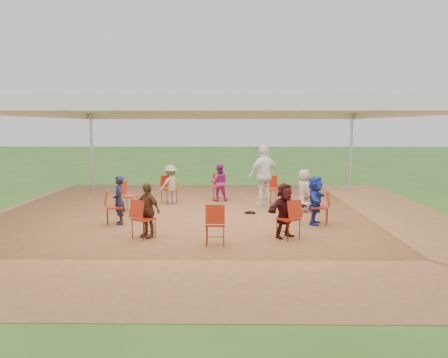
{
  "coord_description": "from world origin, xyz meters",
  "views": [
    {
      "loc": [
        0.31,
        -11.81,
        2.54
      ],
      "look_at": [
        0.17,
        0.3,
        1.04
      ],
      "focal_mm": 35.0,
      "sensor_mm": 36.0,
      "label": 1
    }
  ],
  "objects_px": {
    "chair_7": "(144,219)",
    "chair_9": "(288,219)",
    "person_seated_6": "(285,210)",
    "person_seated_0": "(315,200)",
    "person_seated_2": "(219,182)",
    "cable_coil": "(251,213)",
    "standing_person": "(264,176)",
    "chair_4": "(169,190)",
    "chair_2": "(269,190)",
    "person_seated_3": "(171,184)",
    "chair_5": "(129,196)",
    "chair_3": "(219,187)",
    "chair_8": "(215,224)",
    "chair_6": "(114,207)",
    "chair_0": "(320,207)",
    "laptop": "(309,201)",
    "person_seated_1": "(304,191)",
    "person_seated_5": "(147,210)",
    "person_seated_4": "(119,200)",
    "chair_1": "(307,197)"
  },
  "relations": [
    {
      "from": "chair_7",
      "to": "chair_9",
      "type": "distance_m",
      "value": 3.25
    },
    {
      "from": "chair_9",
      "to": "person_seated_6",
      "type": "distance_m",
      "value": 0.22
    },
    {
      "from": "person_seated_0",
      "to": "person_seated_2",
      "type": "distance_m",
      "value": 4.27
    },
    {
      "from": "cable_coil",
      "to": "chair_7",
      "type": "bearing_deg",
      "value": -132.07
    },
    {
      "from": "standing_person",
      "to": "chair_7",
      "type": "bearing_deg",
      "value": 22.93
    },
    {
      "from": "chair_4",
      "to": "person_seated_0",
      "type": "height_order",
      "value": "person_seated_0"
    },
    {
      "from": "chair_2",
      "to": "person_seated_3",
      "type": "distance_m",
      "value": 3.18
    },
    {
      "from": "chair_5",
      "to": "chair_3",
      "type": "bearing_deg",
      "value": 144.0
    },
    {
      "from": "chair_8",
      "to": "chair_7",
      "type": "bearing_deg",
      "value": 162.0
    },
    {
      "from": "chair_9",
      "to": "person_seated_3",
      "type": "xyz_separation_m",
      "value": [
        -3.21,
        4.34,
        0.18
      ]
    },
    {
      "from": "chair_6",
      "to": "chair_8",
      "type": "distance_m",
      "value": 3.25
    },
    {
      "from": "chair_9",
      "to": "person_seated_0",
      "type": "height_order",
      "value": "person_seated_0"
    },
    {
      "from": "chair_0",
      "to": "laptop",
      "type": "distance_m",
      "value": 0.32
    },
    {
      "from": "person_seated_3",
      "to": "chair_6",
      "type": "bearing_deg",
      "value": 34.25
    },
    {
      "from": "chair_7",
      "to": "person_seated_0",
      "type": "relative_size",
      "value": 0.72
    },
    {
      "from": "chair_4",
      "to": "person_seated_2",
      "type": "xyz_separation_m",
      "value": [
        1.62,
        0.42,
        0.18
      ]
    },
    {
      "from": "chair_6",
      "to": "standing_person",
      "type": "relative_size",
      "value": 0.47
    },
    {
      "from": "person_seated_1",
      "to": "person_seated_6",
      "type": "relative_size",
      "value": 1.0
    },
    {
      "from": "person_seated_2",
      "to": "person_seated_3",
      "type": "height_order",
      "value": "same"
    },
    {
      "from": "chair_0",
      "to": "chair_6",
      "type": "bearing_deg",
      "value": 108.0
    },
    {
      "from": "person_seated_2",
      "to": "laptop",
      "type": "bearing_deg",
      "value": 124.7
    },
    {
      "from": "person_seated_5",
      "to": "cable_coil",
      "type": "relative_size",
      "value": 3.56
    },
    {
      "from": "person_seated_1",
      "to": "person_seated_3",
      "type": "height_order",
      "value": "same"
    },
    {
      "from": "chair_8",
      "to": "person_seated_5",
      "type": "bearing_deg",
      "value": 158.09
    },
    {
      "from": "chair_3",
      "to": "standing_person",
      "type": "xyz_separation_m",
      "value": [
        1.44,
        -1.0,
        0.52
      ]
    },
    {
      "from": "chair_3",
      "to": "chair_8",
      "type": "height_order",
      "value": "same"
    },
    {
      "from": "chair_6",
      "to": "person_seated_4",
      "type": "relative_size",
      "value": 0.72
    },
    {
      "from": "chair_7",
      "to": "laptop",
      "type": "xyz_separation_m",
      "value": [
        3.97,
        1.5,
        0.15
      ]
    },
    {
      "from": "chair_9",
      "to": "person_seated_1",
      "type": "relative_size",
      "value": 0.72
    },
    {
      "from": "chair_5",
      "to": "person_seated_2",
      "type": "xyz_separation_m",
      "value": [
        2.61,
        1.81,
        0.18
      ]
    },
    {
      "from": "chair_5",
      "to": "person_seated_6",
      "type": "distance_m",
      "value": 5.14
    },
    {
      "from": "chair_6",
      "to": "person_seated_1",
      "type": "bearing_deg",
      "value": 90.0
    },
    {
      "from": "chair_1",
      "to": "person_seated_1",
      "type": "height_order",
      "value": "person_seated_1"
    },
    {
      "from": "chair_5",
      "to": "chair_1",
      "type": "bearing_deg",
      "value": 108.0
    },
    {
      "from": "chair_5",
      "to": "chair_6",
      "type": "height_order",
      "value": "same"
    },
    {
      "from": "chair_5",
      "to": "person_seated_1",
      "type": "bearing_deg",
      "value": 107.59
    },
    {
      "from": "chair_3",
      "to": "person_seated_3",
      "type": "relative_size",
      "value": 0.72
    },
    {
      "from": "chair_3",
      "to": "person_seated_1",
      "type": "xyz_separation_m",
      "value": [
        2.53,
        -1.92,
        0.18
      ]
    },
    {
      "from": "chair_3",
      "to": "person_seated_0",
      "type": "distance_m",
      "value": 4.38
    },
    {
      "from": "chair_8",
      "to": "person_seated_2",
      "type": "height_order",
      "value": "person_seated_2"
    },
    {
      "from": "chair_2",
      "to": "person_seated_6",
      "type": "xyz_separation_m",
      "value": [
        -0.03,
        -4.37,
        0.18
      ]
    },
    {
      "from": "chair_8",
      "to": "person_seated_4",
      "type": "relative_size",
      "value": 0.72
    },
    {
      "from": "standing_person",
      "to": "person_seated_0",
      "type": "bearing_deg",
      "value": 83.24
    },
    {
      "from": "chair_9",
      "to": "person_seated_5",
      "type": "relative_size",
      "value": 0.72
    },
    {
      "from": "chair_9",
      "to": "person_seated_0",
      "type": "xyz_separation_m",
      "value": [
        0.88,
        1.43,
        0.18
      ]
    },
    {
      "from": "chair_7",
      "to": "person_seated_4",
      "type": "distance_m",
      "value": 1.68
    },
    {
      "from": "person_seated_1",
      "to": "laptop",
      "type": "xyz_separation_m",
      "value": [
        -0.14,
        -1.58,
        -0.03
      ]
    },
    {
      "from": "chair_6",
      "to": "chair_5",
      "type": "bearing_deg",
      "value": 162.0
    },
    {
      "from": "chair_3",
      "to": "person_seated_2",
      "type": "height_order",
      "value": "person_seated_2"
    },
    {
      "from": "chair_8",
      "to": "person_seated_1",
      "type": "bearing_deg",
      "value": 54.92
    }
  ]
}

